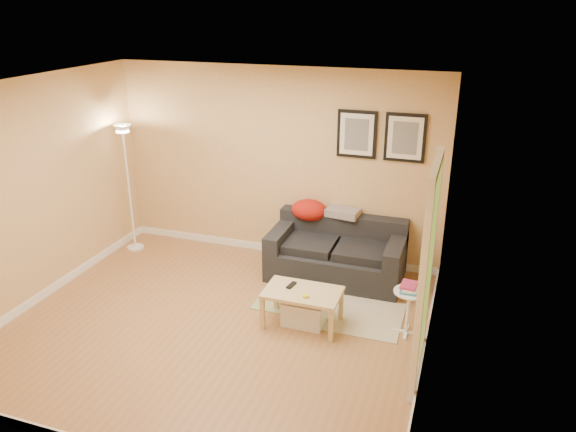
% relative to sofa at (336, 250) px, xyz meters
% --- Properties ---
extents(floor, '(4.50, 4.50, 0.00)m').
position_rel_sofa_xyz_m(floor, '(-0.98, -1.53, -0.38)').
color(floor, '#9F6944').
rests_on(floor, ground).
extents(ceiling, '(4.50, 4.50, 0.00)m').
position_rel_sofa_xyz_m(ceiling, '(-0.98, -1.53, 2.23)').
color(ceiling, white).
rests_on(ceiling, wall_back).
extents(wall_back, '(4.50, 0.00, 4.50)m').
position_rel_sofa_xyz_m(wall_back, '(-0.98, 0.47, 0.92)').
color(wall_back, '#DEAA72').
rests_on(wall_back, ground).
extents(wall_front, '(4.50, 0.00, 4.50)m').
position_rel_sofa_xyz_m(wall_front, '(-0.98, -3.53, 0.92)').
color(wall_front, '#DEAA72').
rests_on(wall_front, ground).
extents(wall_left, '(0.00, 4.00, 4.00)m').
position_rel_sofa_xyz_m(wall_left, '(-3.23, -1.53, 0.92)').
color(wall_left, '#DEAA72').
rests_on(wall_left, ground).
extents(wall_right, '(0.00, 4.00, 4.00)m').
position_rel_sofa_xyz_m(wall_right, '(1.27, -1.53, 0.92)').
color(wall_right, '#DEAA72').
rests_on(wall_right, ground).
extents(baseboard_back, '(4.50, 0.02, 0.10)m').
position_rel_sofa_xyz_m(baseboard_back, '(-0.98, 0.46, -0.33)').
color(baseboard_back, white).
rests_on(baseboard_back, ground).
extents(baseboard_left, '(0.02, 4.00, 0.10)m').
position_rel_sofa_xyz_m(baseboard_left, '(-3.22, -1.53, -0.33)').
color(baseboard_left, white).
rests_on(baseboard_left, ground).
extents(baseboard_right, '(0.02, 4.00, 0.10)m').
position_rel_sofa_xyz_m(baseboard_right, '(1.26, -1.53, -0.33)').
color(baseboard_right, white).
rests_on(baseboard_right, ground).
extents(sofa, '(1.70, 0.90, 0.75)m').
position_rel_sofa_xyz_m(sofa, '(0.00, 0.00, 0.00)').
color(sofa, black).
rests_on(sofa, ground).
extents(red_throw, '(0.48, 0.36, 0.28)m').
position_rel_sofa_xyz_m(red_throw, '(-0.46, 0.29, 0.40)').
color(red_throw, '#B42110').
rests_on(red_throw, sofa).
extents(plaid_throw, '(0.45, 0.32, 0.10)m').
position_rel_sofa_xyz_m(plaid_throw, '(-0.00, 0.32, 0.41)').
color(plaid_throw, tan).
rests_on(plaid_throw, sofa).
extents(framed_print_left, '(0.50, 0.04, 0.60)m').
position_rel_sofa_xyz_m(framed_print_left, '(0.10, 0.45, 1.43)').
color(framed_print_left, black).
rests_on(framed_print_left, wall_back).
extents(framed_print_right, '(0.50, 0.04, 0.60)m').
position_rel_sofa_xyz_m(framed_print_right, '(0.70, 0.45, 1.43)').
color(framed_print_right, black).
rests_on(framed_print_right, wall_back).
extents(area_rug, '(1.25, 0.85, 0.01)m').
position_rel_sofa_xyz_m(area_rug, '(0.36, -0.86, -0.37)').
color(area_rug, '#C4B69B').
rests_on(area_rug, ground).
extents(green_runner, '(0.70, 0.50, 0.01)m').
position_rel_sofa_xyz_m(green_runner, '(-0.40, -0.86, -0.37)').
color(green_runner, '#668C4C').
rests_on(green_runner, ground).
extents(coffee_table, '(0.93, 0.69, 0.42)m').
position_rel_sofa_xyz_m(coffee_table, '(-0.08, -1.22, -0.17)').
color(coffee_table, tan).
rests_on(coffee_table, ground).
extents(remote_control, '(0.08, 0.17, 0.02)m').
position_rel_sofa_xyz_m(remote_control, '(-0.23, -1.15, 0.05)').
color(remote_control, black).
rests_on(remote_control, coffee_table).
extents(tape_roll, '(0.07, 0.07, 0.03)m').
position_rel_sofa_xyz_m(tape_roll, '(-0.00, -1.34, 0.06)').
color(tape_roll, yellow).
rests_on(tape_roll, coffee_table).
extents(storage_bin, '(0.47, 0.34, 0.29)m').
position_rel_sofa_xyz_m(storage_bin, '(-0.06, -1.19, -0.23)').
color(storage_bin, white).
rests_on(storage_bin, ground).
extents(side_table, '(0.34, 0.34, 0.52)m').
position_rel_sofa_xyz_m(side_table, '(1.04, -1.02, -0.12)').
color(side_table, white).
rests_on(side_table, ground).
extents(book_stack, '(0.22, 0.27, 0.08)m').
position_rel_sofa_xyz_m(book_stack, '(1.04, -1.01, 0.18)').
color(book_stack, teal).
rests_on(book_stack, side_table).
extents(floor_lamp, '(0.24, 0.24, 1.82)m').
position_rel_sofa_xyz_m(floor_lamp, '(-2.98, -0.07, 0.49)').
color(floor_lamp, white).
rests_on(floor_lamp, ground).
extents(doorway, '(0.12, 1.01, 2.13)m').
position_rel_sofa_xyz_m(doorway, '(1.22, -1.68, 0.65)').
color(doorway, white).
rests_on(doorway, ground).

